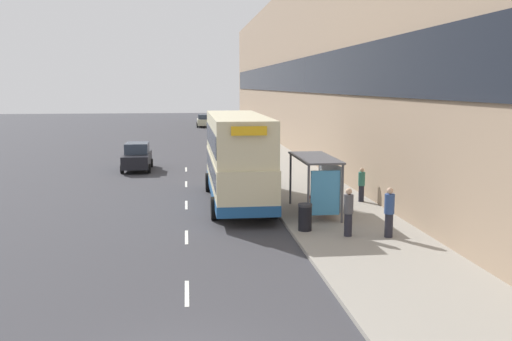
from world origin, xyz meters
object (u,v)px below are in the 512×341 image
at_px(double_decker_bus_near, 237,157).
at_px(car_1, 204,121).
at_px(pedestrian_2, 362,184).
at_px(car_0, 137,157).
at_px(litter_bin, 305,217).
at_px(pedestrian_at_shelter, 389,212).
at_px(pedestrian_1, 348,212).
at_px(bus_shelter, 320,175).

bearing_deg(double_decker_bus_near, car_1, 89.91).
xyz_separation_m(double_decker_bus_near, pedestrian_2, (5.92, -0.87, -1.30)).
relative_size(car_1, pedestrian_2, 2.77).
height_order(double_decker_bus_near, car_1, double_decker_bus_near).
height_order(car_0, litter_bin, car_0).
bearing_deg(pedestrian_at_shelter, pedestrian_1, 167.67).
distance_m(double_decker_bus_near, car_1, 52.31).
relative_size(double_decker_bus_near, car_0, 2.36).
distance_m(double_decker_bus_near, pedestrian_2, 6.13).
bearing_deg(pedestrian_at_shelter, car_1, 94.66).
distance_m(car_0, car_1, 40.78).
relative_size(car_0, litter_bin, 4.21).
distance_m(bus_shelter, car_1, 55.71).
bearing_deg(bus_shelter, car_1, 93.31).
xyz_separation_m(pedestrian_1, litter_bin, (-1.42, 1.01, -0.39)).
distance_m(bus_shelter, double_decker_bus_near, 4.69).
distance_m(car_0, pedestrian_2, 17.32).
height_order(car_0, pedestrian_1, pedestrian_1).
relative_size(pedestrian_1, pedestrian_2, 1.10).
bearing_deg(bus_shelter, pedestrian_1, -87.01).
xyz_separation_m(bus_shelter, pedestrian_2, (2.62, 2.45, -0.90)).
xyz_separation_m(car_0, car_1, (5.84, 40.36, -0.03)).
distance_m(pedestrian_1, litter_bin, 1.78).
bearing_deg(car_1, bus_shelter, -86.69).
bearing_deg(double_decker_bus_near, bus_shelter, -45.17).
xyz_separation_m(car_1, litter_bin, (2.00, -58.30, -0.20)).
bearing_deg(car_0, bus_shelter, 120.70).
bearing_deg(litter_bin, pedestrian_2, 53.21).
height_order(double_decker_bus_near, pedestrian_1, double_decker_bus_near).
relative_size(pedestrian_2, litter_bin, 1.56).
bearing_deg(car_0, pedestrian_at_shelter, 119.04).
height_order(bus_shelter, pedestrian_1, bus_shelter).
bearing_deg(pedestrian_1, pedestrian_at_shelter, -12.33).
distance_m(car_0, pedestrian_at_shelter, 22.04).
bearing_deg(pedestrian_1, pedestrian_2, 68.44).
distance_m(double_decker_bus_near, pedestrian_1, 7.93).
bearing_deg(car_0, pedestrian_1, 116.01).
distance_m(double_decker_bus_near, car_0, 13.32).
bearing_deg(litter_bin, pedestrian_at_shelter, -24.84).
xyz_separation_m(double_decker_bus_near, litter_bin, (2.08, -6.01, -1.61)).
bearing_deg(bus_shelter, litter_bin, -114.41).
xyz_separation_m(car_1, pedestrian_1, (3.41, -59.31, 0.20)).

